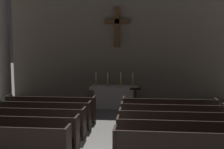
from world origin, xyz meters
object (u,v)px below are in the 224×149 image
object	(u,v)px
pew_right_row_3	(176,126)
candlestick_outer_right	(133,82)
pew_right_row_2	(181,136)
column_left_second	(3,43)
candlestick_inner_left	(108,82)
pew_left_row_1	(0,144)
lectern	(135,102)
pew_left_row_5	(51,108)
pew_left_row_2	(18,131)
pew_left_row_3	(31,122)
pew_right_row_4	(172,117)
candlestick_outer_left	(96,81)
pew_left_row_4	(42,114)
altar	(114,96)
pew_right_row_5	(169,111)
candlestick_inner_right	(121,82)

from	to	relation	value
pew_right_row_3	candlestick_outer_right	size ratio (longest dim) A/B	5.19
pew_right_row_2	pew_right_row_3	xyz separation A→B (m)	(0.00, 0.95, 0.00)
column_left_second	candlestick_inner_left	bearing A→B (deg)	0.59
pew_left_row_1	lectern	xyz separation A→B (m)	(3.21, 4.99, 0.07)
column_left_second	candlestick_outer_right	size ratio (longest dim) A/B	9.47
pew_left_row_5	pew_left_row_2	bearing A→B (deg)	-90.00
pew_left_row_3	pew_right_row_4	distance (m)	4.54
pew_left_row_3	pew_right_row_4	bearing A→B (deg)	12.07
candlestick_outer_left	lectern	world-z (taller)	candlestick_outer_left
pew_left_row_4	altar	bearing A→B (deg)	56.40
pew_left_row_3	pew_right_row_4	xyz separation A→B (m)	(4.44, 0.95, 0.00)
pew_left_row_2	candlestick_outer_left	bearing A→B (deg)	75.34
pew_left_row_1	pew_left_row_5	bearing A→B (deg)	90.00
pew_left_row_5	pew_right_row_5	bearing A→B (deg)	0.00
pew_right_row_3	candlestick_outer_right	distance (m)	4.57
pew_left_row_5	pew_left_row_3	bearing A→B (deg)	-90.00
column_left_second	pew_left_row_3	bearing A→B (deg)	-54.70
pew_left_row_4	candlestick_outer_right	xyz separation A→B (m)	(3.07, 3.34, 0.74)
pew_right_row_5	candlestick_inner_right	bearing A→B (deg)	128.77
pew_right_row_3	pew_right_row_5	bearing A→B (deg)	90.00
pew_right_row_4	candlestick_inner_right	world-z (taller)	candlestick_inner_right
candlestick_inner_right	pew_right_row_5	bearing A→B (deg)	-51.23
pew_right_row_4	pew_left_row_5	bearing A→B (deg)	167.93
column_left_second	pew_left_row_2	bearing A→B (deg)	-59.95
pew_right_row_4	candlestick_outer_right	world-z (taller)	candlestick_outer_right
pew_left_row_3	pew_left_row_4	size ratio (longest dim) A/B	1.00
pew_right_row_3	pew_left_row_5	bearing A→B (deg)	156.84
pew_right_row_4	pew_right_row_5	world-z (taller)	same
candlestick_inner_left	lectern	xyz separation A→B (m)	(1.28, -1.20, -0.67)
pew_left_row_1	candlestick_outer_left	distance (m)	6.39
pew_right_row_2	pew_left_row_1	bearing A→B (deg)	-167.93
pew_right_row_2	lectern	distance (m)	4.23
candlestick_outer_left	pew_left_row_2	bearing A→B (deg)	-104.66
pew_left_row_3	pew_left_row_1	bearing A→B (deg)	-90.00
column_left_second	candlestick_outer_left	xyz separation A→B (m)	(4.38, 0.05, -1.79)
pew_left_row_1	candlestick_outer_right	xyz separation A→B (m)	(3.07, 6.19, 0.74)
pew_right_row_2	pew_left_row_5	bearing A→B (deg)	147.31
candlestick_inner_left	candlestick_outer_right	xyz separation A→B (m)	(1.15, 0.00, 0.00)
pew_left_row_4	pew_left_row_5	distance (m)	0.95
pew_left_row_2	lectern	world-z (taller)	lectern
pew_left_row_3	column_left_second	bearing A→B (deg)	125.30
pew_right_row_2	pew_right_row_5	size ratio (longest dim) A/B	1.00
pew_left_row_1	pew_left_row_4	size ratio (longest dim) A/B	1.00
column_left_second	pew_right_row_3	bearing A→B (deg)	-29.67
pew_right_row_2	candlestick_inner_right	bearing A→B (deg)	110.12
pew_right_row_5	column_left_second	size ratio (longest dim) A/B	0.55
pew_left_row_3	pew_right_row_3	distance (m)	4.44
pew_left_row_2	candlestick_outer_left	xyz separation A→B (m)	(1.37, 5.24, 0.74)
altar	lectern	size ratio (longest dim) A/B	1.91
pew_right_row_3	candlestick_outer_left	distance (m)	5.33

